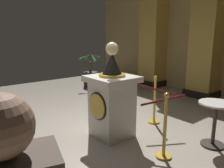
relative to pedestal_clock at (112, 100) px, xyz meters
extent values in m
plane|color=#9E9384|center=(-0.40, -0.18, -0.67)|extent=(10.20, 10.20, 0.00)
cube|color=tan|center=(-0.40, 4.15, 1.26)|extent=(10.20, 0.16, 3.86)
cube|color=beige|center=(0.00, 0.01, -0.17)|extent=(0.62, 0.62, 1.00)
cube|color=beige|center=(0.00, 0.01, 0.39)|extent=(0.77, 0.77, 0.10)
cylinder|color=gold|center=(0.00, -0.32, -0.05)|extent=(0.43, 0.03, 0.43)
cylinder|color=black|center=(0.00, -0.31, -0.05)|extent=(0.48, 0.01, 0.48)
cylinder|color=gold|center=(0.00, 0.01, 0.46)|extent=(0.46, 0.46, 0.04)
cone|color=black|center=(0.00, 0.01, 0.65)|extent=(0.34, 0.34, 0.36)
cylinder|color=gold|center=(0.00, 0.01, 0.82)|extent=(0.03, 0.03, 0.06)
sphere|color=beige|center=(0.00, 0.01, 0.91)|extent=(0.22, 0.22, 0.22)
cylinder|color=gold|center=(1.07, 0.14, -0.65)|extent=(0.24, 0.24, 0.03)
cylinder|color=gold|center=(1.07, 0.14, -0.21)|extent=(0.05, 0.05, 0.93)
sphere|color=gold|center=(1.07, 0.14, 0.30)|extent=(0.08, 0.08, 0.08)
cylinder|color=gold|center=(0.07, 1.08, -0.65)|extent=(0.24, 0.24, 0.03)
cylinder|color=gold|center=(0.07, 1.08, -0.21)|extent=(0.05, 0.05, 0.92)
sphere|color=gold|center=(0.07, 1.08, 0.29)|extent=(0.08, 0.08, 0.08)
cylinder|color=#591419|center=(0.82, 0.38, 0.12)|extent=(0.50, 0.53, 0.21)
cylinder|color=#591419|center=(0.32, 0.85, 0.12)|extent=(0.50, 0.53, 0.21)
sphere|color=#591419|center=(0.57, 0.61, 0.03)|extent=(0.04, 0.04, 0.04)
cube|color=black|center=(-2.36, 3.81, -0.57)|extent=(0.87, 0.87, 0.20)
cube|color=gold|center=(-2.36, 3.81, 1.19)|extent=(0.76, 0.76, 3.71)
cube|color=black|center=(-0.40, 3.81, -0.57)|extent=(0.85, 0.85, 0.20)
cube|color=gold|center=(-0.40, 3.81, 1.19)|extent=(0.74, 0.74, 3.71)
cylinder|color=black|center=(-3.58, 1.93, -0.41)|extent=(0.49, 0.49, 0.51)
cylinder|color=brown|center=(-3.58, 1.93, 0.02)|extent=(0.08, 0.08, 0.37)
cone|color=#387533|center=(-3.37, 1.89, 0.38)|extent=(0.43, 0.17, 0.32)
cone|color=#387533|center=(-3.59, 2.14, 0.38)|extent=(0.11, 0.44, 0.25)
cone|color=#387533|center=(-3.80, 1.95, 0.38)|extent=(0.43, 0.15, 0.32)
cone|color=#387533|center=(-3.57, 1.71, 0.38)|extent=(0.12, 0.44, 0.24)
sphere|color=#997056|center=(2.25, -2.27, 0.86)|extent=(0.22, 0.22, 0.22)
cylinder|color=#332D28|center=(1.35, 1.07, -0.65)|extent=(0.38, 0.38, 0.03)
cylinder|color=#332D28|center=(1.35, 1.07, -0.30)|extent=(0.06, 0.06, 0.73)
cylinder|color=silver|center=(1.35, 1.07, 0.06)|extent=(0.55, 0.55, 0.03)
camera|label=1|loc=(2.99, -2.41, 1.15)|focal=36.30mm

